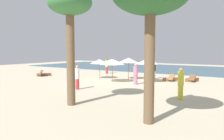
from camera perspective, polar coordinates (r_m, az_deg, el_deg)
ground_plane at (r=20.69m, az=-0.60°, el=-3.03°), size 60.00×60.00×0.00m
ocean_water at (r=36.00m, az=14.60°, el=0.35°), size 48.00×16.00×0.06m
umbrella_0 at (r=20.46m, az=9.00°, el=2.20°), size 2.19×2.19×2.16m
umbrella_1 at (r=22.88m, az=-3.18°, el=2.20°), size 1.95×1.95×1.99m
umbrella_2 at (r=20.31m, az=0.07°, el=2.11°), size 2.28×2.28×2.11m
umbrella_3 at (r=22.25m, az=4.21°, el=2.57°), size 1.84×1.84×2.17m
lounger_0 at (r=22.11m, az=14.65°, el=-2.21°), size 1.23×1.77×0.70m
lounger_1 at (r=26.50m, az=-16.97°, el=-1.06°), size 1.20×1.75×0.73m
lounger_2 at (r=22.34m, az=19.67°, el=-2.28°), size 0.98×1.76×0.72m
person_1 at (r=23.00m, az=10.61°, el=0.08°), size 0.49×0.49×1.87m
person_2 at (r=13.87m, az=17.04°, el=-3.28°), size 0.43×0.43×1.90m
person_3 at (r=19.16m, az=6.01°, el=-1.03°), size 0.50×0.50×1.77m
person_4 at (r=16.86m, az=-8.81°, el=-1.80°), size 0.39×0.39×1.81m
person_5 at (r=27.77m, az=-1.34°, el=1.10°), size 0.48×0.48×1.92m
palm_2 at (r=12.19m, az=-10.66°, el=14.81°), size 2.31×2.31×6.00m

